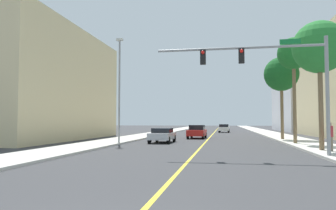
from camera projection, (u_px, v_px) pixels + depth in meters
The scene contains 15 objects.
ground at pixel (212, 135), 45.73m from camera, with size 192.00×192.00×0.00m, color #38383A.
sidewalk_left at pixel (154, 134), 47.25m from camera, with size 3.62×168.00×0.15m, color beige.
sidewalk_right at pixel (274, 135), 44.23m from camera, with size 3.62×168.00×0.15m, color beige.
lane_marking_center at pixel (212, 135), 45.73m from camera, with size 0.16×144.00×0.01m, color yellow.
building_left_near at pixel (7, 86), 35.16m from camera, with size 17.95×21.27×11.74m, color beige.
building_right_far at pixel (319, 94), 63.93m from camera, with size 15.13×22.35×14.73m, color silver.
traffic_signal_mast at pixel (273, 70), 17.43m from camera, with size 9.32×0.36×6.40m.
street_lamp at pixel (119, 85), 27.80m from camera, with size 0.56×0.28×9.12m.
palm_near at pixel (319, 48), 20.25m from camera, with size 3.35×3.35×8.22m.
palm_mid at pixel (294, 55), 26.46m from camera, with size 2.66×2.66×8.80m.
palm_far at pixel (281, 75), 32.52m from camera, with size 3.50×3.50×8.41m.
car_silver at pixel (162, 135), 28.92m from camera, with size 1.97×4.05×1.33m.
car_white at pixel (224, 128), 55.53m from camera, with size 1.98×3.93×1.43m.
car_red at pixel (197, 132), 36.13m from camera, with size 2.03×4.17×1.52m.
pedestrian at pixel (330, 136), 19.23m from camera, with size 0.38×0.38×1.76m.
Camera 1 is at (1.77, -4.30, 1.95)m, focal length 33.89 mm.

